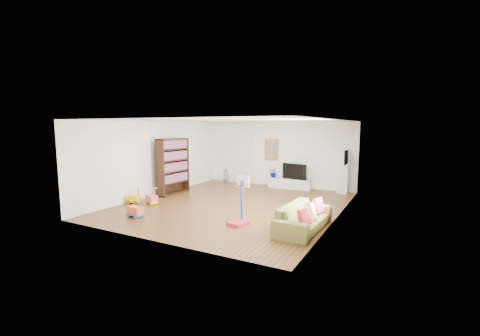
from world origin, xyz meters
The scene contains 25 objects.
floor centered at (0.00, 0.00, 0.00)m, with size 6.50×7.50×0.00m, color brown.
ceiling centered at (0.00, 0.00, 2.70)m, with size 6.50×7.50×0.00m, color white.
wall_back centered at (0.00, 3.75, 1.35)m, with size 6.50×0.00×2.70m, color white.
wall_front centered at (0.00, -3.75, 1.35)m, with size 6.50×0.00×2.70m, color silver.
wall_left centered at (-3.25, 0.00, 1.35)m, with size 0.00×7.50×2.70m, color silver.
wall_right centered at (3.25, 0.00, 1.35)m, with size 0.00×7.50×2.70m, color silver.
navy_accent centered at (3.23, 1.40, 1.85)m, with size 0.01×3.20×1.70m, color black.
olive_wainscot centered at (3.23, 1.40, 0.50)m, with size 0.01×3.20×1.00m, color brown.
doorway centered at (-1.90, 3.71, 1.05)m, with size 1.45×0.06×2.10m, color white.
painting_back centered at (-0.25, 3.71, 1.55)m, with size 0.62×0.06×0.92m, color gold.
artwork_right centered at (3.17, 1.60, 1.55)m, with size 0.04×0.56×0.46m, color #7F3F8C.
media_console centered at (0.68, 3.44, 0.20)m, with size 1.71×0.43×0.40m, color silver.
tall_cabinet centered at (2.75, 3.51, 0.82)m, with size 0.38×0.38×1.63m, color white.
bookshelf centered at (-2.81, 0.37, 1.04)m, with size 0.37×1.42×2.08m, color #321B0F.
sofa centered at (2.74, -1.40, 0.31)m, with size 2.15×0.84×0.63m, color olive.
basketball_hoop centered at (1.15, -1.83, 0.63)m, with size 0.43×0.53×1.26m, color #B32830.
ride_on_yellow centered at (-2.93, -1.47, 0.27)m, with size 0.40×0.25×0.54m, color #F4F900.
ride_on_orange centered at (-1.74, -2.57, 0.28)m, with size 0.43×0.26×0.57m, color #E35927.
ride_on_pink centered at (-2.41, -1.22, 0.28)m, with size 0.42×0.26×0.56m, color #E5417C.
child centered at (-1.80, 2.53, 0.40)m, with size 0.29×0.19×0.80m, color slate.
tv centered at (0.90, 3.50, 0.72)m, with size 1.10×0.15×0.63m, color black.
vase_plant centered at (-0.04, 3.48, 0.61)m, with size 0.38×0.33×0.43m, color #030A7B.
pillow_left centered at (2.95, -2.02, 0.49)m, with size 0.10×0.39×0.39m, color red.
pillow_center centered at (2.98, -1.39, 0.49)m, with size 0.09×0.34×0.34m, color white.
pillow_right centered at (2.94, -0.79, 0.49)m, with size 0.10×0.37×0.37m, color red.
Camera 1 is at (4.97, -8.88, 2.53)m, focal length 24.00 mm.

